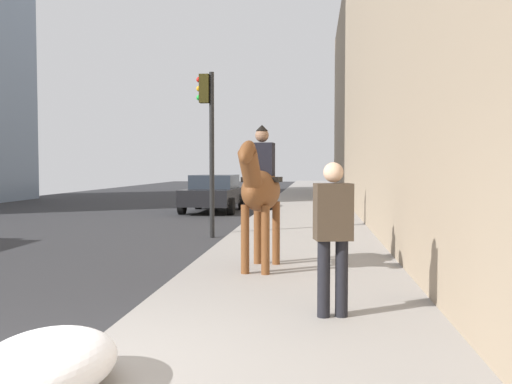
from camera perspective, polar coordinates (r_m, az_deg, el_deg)
The scene contains 5 objects.
mounted_horse_near at distance 8.84m, azimuth 0.44°, elevation 0.35°, with size 2.15×0.72×2.32m.
pedestrian_greeting at distance 6.14m, azimuth 7.91°, elevation -3.73°, with size 0.33×0.44×1.70m.
car_mid_lane at distance 21.68m, azimuth -4.34°, elevation -0.05°, with size 4.25×2.12×1.44m.
traffic_light_near_curb at distance 13.80m, azimuth -4.92°, elevation 6.58°, with size 0.20×0.44×4.08m.
snow_pile_near at distance 4.51m, azimuth -20.64°, elevation -16.13°, with size 1.25×0.97×0.43m, color white.
Camera 1 is at (-4.06, -2.09, 1.78)m, focal length 38.98 mm.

